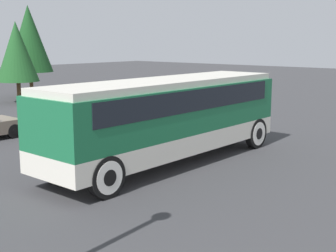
{
  "coord_description": "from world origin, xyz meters",
  "views": [
    {
      "loc": [
        -12.14,
        -10.39,
        4.26
      ],
      "look_at": [
        0.0,
        0.0,
        1.33
      ],
      "focal_mm": 50.0,
      "sensor_mm": 36.0,
      "label": 1
    }
  ],
  "objects": [
    {
      "name": "ground_plane",
      "position": [
        0.0,
        0.0,
        0.0
      ],
      "size": [
        120.0,
        120.0,
        0.0
      ],
      "primitive_type": "plane",
      "color": "#38383A"
    },
    {
      "name": "tree_left",
      "position": [
        5.63,
        18.41,
        3.51
      ],
      "size": [
        2.87,
        2.87,
        5.56
      ],
      "color": "brown",
      "rests_on": "ground_plane"
    },
    {
      "name": "tree_right",
      "position": [
        8.16,
        20.73,
        4.39
      ],
      "size": [
        3.37,
        3.37,
        6.87
      ],
      "color": "brown",
      "rests_on": "ground_plane"
    },
    {
      "name": "tour_bus",
      "position": [
        0.1,
        -0.0,
        1.8
      ],
      "size": [
        10.14,
        2.6,
        2.96
      ],
      "color": "silver",
      "rests_on": "ground_plane"
    },
    {
      "name": "parked_car_near",
      "position": [
        5.48,
        6.16,
        0.69
      ],
      "size": [
        4.53,
        1.83,
        1.39
      ],
      "color": "maroon",
      "rests_on": "ground_plane"
    }
  ]
}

